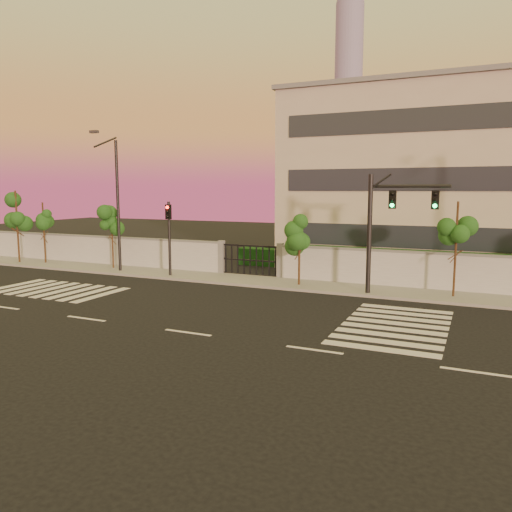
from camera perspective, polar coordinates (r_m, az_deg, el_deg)
The scene contains 15 objects.
ground at distance 19.29m, azimuth -7.78°, elevation -8.68°, with size 120.00×120.00×0.00m, color black.
sidewalk at distance 28.46m, azimuth 3.53°, elevation -3.17°, with size 60.00×3.00×0.15m, color gray.
perimeter_wall at distance 29.65m, azimuth 4.77°, elevation -0.80°, with size 60.00×0.36×2.20m.
hedge_row at distance 31.94m, azimuth 8.21°, elevation -0.70°, with size 41.00×4.25×1.80m.
institutional_building at distance 37.65m, azimuth 23.21°, elevation 8.16°, with size 24.40×12.40×12.25m.
distant_skyscraper at distance 310.19m, azimuth 10.48°, elevation 17.98°, with size 16.00×16.00×118.00m.
road_markings at distance 23.18m, azimuth -6.15°, elevation -5.85°, with size 57.00×7.62×0.02m.
street_tree_a at distance 39.93m, azimuth -25.67°, elevation 4.73°, with size 1.60×1.27×5.32m.
street_tree_b at distance 38.88m, azimuth -23.10°, elevation 3.91°, with size 1.38×1.10×4.48m.
street_tree_c at distance 34.71m, azimuth -16.11°, elevation 3.43°, with size 1.36×1.08×4.13m.
street_tree_d at distance 27.50m, azimuth 5.05°, elevation 2.41°, with size 1.49×1.18×3.95m.
street_tree_e at distance 26.18m, azimuth 22.02°, elevation 3.01°, with size 1.36×1.08×4.82m.
traffic_signal_main at distance 25.58m, azimuth 14.57°, elevation 3.99°, with size 3.88×0.52×6.14m.
traffic_signal_secondary at distance 30.88m, azimuth -9.91°, elevation 2.98°, with size 0.36×0.35×4.67m.
streetlight_west at distance 33.21m, azimuth -15.73°, elevation 6.31°, with size 0.53×2.14×8.89m.
Camera 1 is at (9.91, -15.64, 5.38)m, focal length 35.00 mm.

